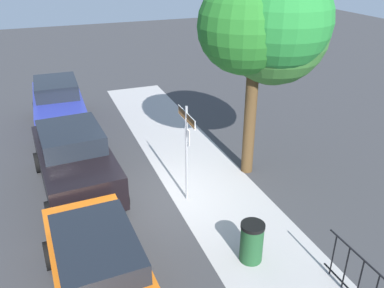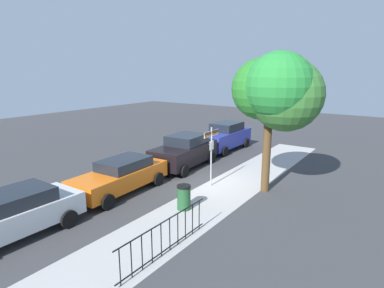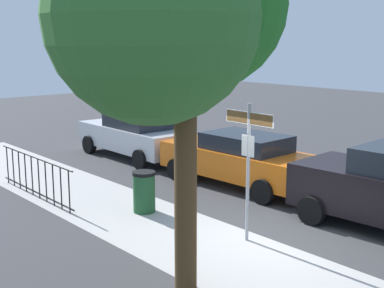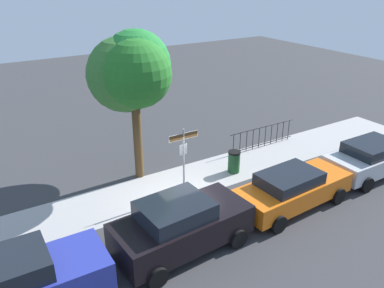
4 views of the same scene
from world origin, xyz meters
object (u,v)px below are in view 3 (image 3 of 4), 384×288
car_orange (239,158)px  shade_tree (163,6)px  car_silver (136,135)px  street_sign (248,147)px  trash_bin (144,192)px

car_orange → shade_tree: bearing=121.4°
car_orange → car_silver: (4.89, 0.06, 0.02)m
street_sign → car_orange: (2.97, -2.85, -1.15)m
car_orange → car_silver: car_silver is taller
street_sign → trash_bin: (2.84, 0.50, -1.44)m
shade_tree → trash_bin: bearing=-31.4°
car_orange → trash_bin: size_ratio=4.85×
car_silver → street_sign: bearing=161.0°
car_silver → trash_bin: car_silver is taller
car_orange → car_silver: 4.89m
street_sign → shade_tree: bearing=105.8°
car_silver → trash_bin: size_ratio=4.79×
car_orange → trash_bin: (-0.13, 3.35, -0.29)m
street_sign → car_silver: street_sign is taller
car_orange → street_sign: bearing=133.6°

